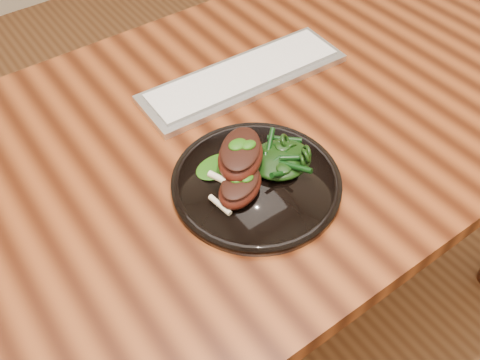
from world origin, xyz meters
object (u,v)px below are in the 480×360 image
keyboard (244,77)px  plate (256,183)px  greens_heap (281,156)px  desk (217,167)px  lamb_chop_front (240,186)px

keyboard → plate: bearing=-122.0°
greens_heap → keyboard: (0.10, 0.24, -0.02)m
plate → keyboard: (0.15, 0.24, 0.00)m
plate → greens_heap: size_ratio=2.64×
desk → keyboard: size_ratio=3.68×
plate → keyboard: keyboard is taller
lamb_chop_front → keyboard: lamb_chop_front is taller
desk → plate: plate is taller
desk → keyboard: keyboard is taller
desk → greens_heap: size_ratio=15.06×
desk → greens_heap: greens_heap is taller
plate → greens_heap: bearing=5.2°
lamb_chop_front → desk: bearing=70.3°
lamb_chop_front → keyboard: (0.19, 0.25, -0.03)m
desk → plate: size_ratio=5.70×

